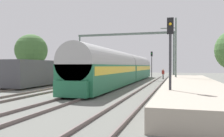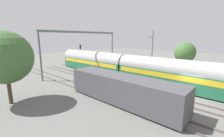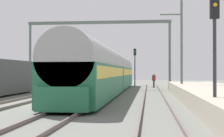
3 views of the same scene
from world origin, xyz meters
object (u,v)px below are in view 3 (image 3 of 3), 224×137
object	(u,v)px
person_crossing	(154,79)
railway_signal_far	(135,62)
railway_signal_near	(215,40)
catenary_gantry	(98,37)
passenger_train	(107,71)

from	to	relation	value
person_crossing	railway_signal_far	xyz separation A→B (m)	(-2.45, 4.77, 2.19)
railway_signal_near	catenary_gantry	distance (m)	26.85
railway_signal_near	railway_signal_far	xyz separation A→B (m)	(-4.47, 31.75, 0.06)
railway_signal_far	catenary_gantry	world-z (taller)	catenary_gantry
passenger_train	railway_signal_near	xyz separation A→B (m)	(6.39, -17.05, 1.19)
passenger_train	catenary_gantry	bearing A→B (deg)	104.07
railway_signal_near	railway_signal_far	bearing A→B (deg)	98.02
railway_signal_near	railway_signal_far	world-z (taller)	railway_signal_far
passenger_train	person_crossing	xyz separation A→B (m)	(4.37, 9.93, -0.94)
passenger_train	railway_signal_far	distance (m)	14.88
passenger_train	catenary_gantry	size ratio (longest dim) A/B	1.95
person_crossing	railway_signal_near	xyz separation A→B (m)	(2.02, -26.98, 2.13)
person_crossing	railway_signal_far	size ratio (longest dim) A/B	0.34
railway_signal_near	catenary_gantry	bearing A→B (deg)	108.48
person_crossing	catenary_gantry	xyz separation A→B (m)	(-6.45, -1.65, 4.89)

